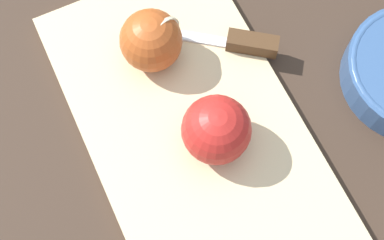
{
  "coord_description": "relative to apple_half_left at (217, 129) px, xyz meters",
  "views": [
    {
      "loc": [
        -0.18,
        0.09,
        0.56
      ],
      "look_at": [
        0.0,
        0.0,
        0.04
      ],
      "focal_mm": 50.0,
      "sensor_mm": 36.0,
      "label": 1
    }
  ],
  "objects": [
    {
      "name": "ground_plane",
      "position": [
        0.03,
        0.01,
        -0.05
      ],
      "size": [
        4.0,
        4.0,
        0.0
      ],
      "primitive_type": "plane",
      "color": "#38281E"
    },
    {
      "name": "cutting_board",
      "position": [
        0.03,
        0.01,
        -0.04
      ],
      "size": [
        0.41,
        0.24,
        0.02
      ],
      "color": "#D1B789",
      "rests_on": "ground_plane"
    },
    {
      "name": "apple_half_left",
      "position": [
        0.0,
        0.0,
        0.0
      ],
      "size": [
        0.07,
        0.07,
        0.07
      ],
      "rotation": [
        0.0,
        0.0,
        4.87
      ],
      "color": "red",
      "rests_on": "cutting_board"
    },
    {
      "name": "apple_half_right",
      "position": [
        0.12,
        0.01,
        -0.0
      ],
      "size": [
        0.07,
        0.07,
        0.07
      ],
      "rotation": [
        0.0,
        0.0,
        3.53
      ],
      "color": "#AD4C1E",
      "rests_on": "cutting_board"
    },
    {
      "name": "knife",
      "position": [
        0.09,
        -0.08,
        -0.03
      ],
      "size": [
        0.11,
        0.14,
        0.02
      ],
      "rotation": [
        0.0,
        0.0,
        0.91
      ],
      "color": "silver",
      "rests_on": "cutting_board"
    }
  ]
}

